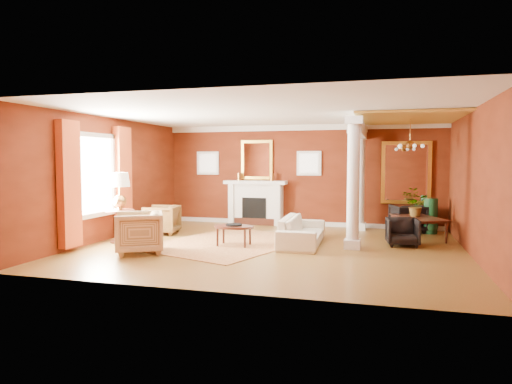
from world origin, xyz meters
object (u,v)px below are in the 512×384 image
(sofa, at_px, (302,226))
(armchair_leopard, at_px, (162,218))
(coffee_table, at_px, (234,228))
(side_table, at_px, (120,195))
(armchair_stripe, at_px, (139,230))
(dining_table, at_px, (419,221))

(sofa, relative_size, armchair_leopard, 2.62)
(sofa, height_order, coffee_table, sofa)
(armchair_leopard, height_order, coffee_table, armchair_leopard)
(side_table, bearing_deg, sofa, 11.89)
(coffee_table, height_order, side_table, side_table)
(armchair_stripe, relative_size, dining_table, 0.63)
(dining_table, bearing_deg, coffee_table, 94.99)
(sofa, xyz_separation_m, armchair_leopard, (-3.72, 0.48, -0.01))
(armchair_stripe, bearing_deg, armchair_leopard, 167.67)
(sofa, bearing_deg, armchair_stripe, 119.32)
(sofa, xyz_separation_m, coffee_table, (-1.41, -0.60, -0.01))
(armchair_leopard, relative_size, side_table, 0.51)
(armchair_leopard, height_order, side_table, side_table)
(sofa, height_order, side_table, side_table)
(armchair_leopard, distance_m, armchair_stripe, 2.43)
(side_table, bearing_deg, dining_table, 19.62)
(sofa, relative_size, armchair_stripe, 2.28)
(armchair_stripe, distance_m, coffee_table, 2.04)
(armchair_leopard, distance_m, side_table, 1.54)
(sofa, distance_m, side_table, 4.22)
(armchair_leopard, height_order, armchair_stripe, armchair_stripe)
(coffee_table, relative_size, side_table, 0.55)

